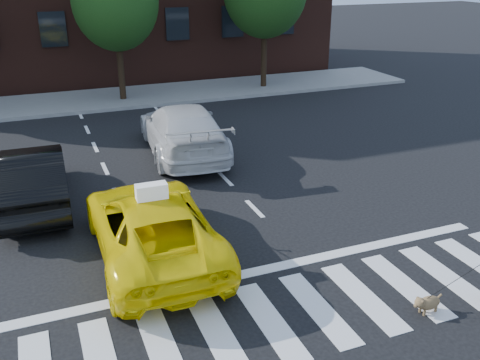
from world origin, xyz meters
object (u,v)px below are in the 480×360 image
at_px(taxi, 152,225).
at_px(dog, 427,303).
at_px(black_sedan, 32,177).
at_px(white_suv, 183,130).

height_order(taxi, dog, taxi).
relative_size(taxi, dog, 8.13).
height_order(taxi, black_sedan, black_sedan).
distance_m(taxi, dog, 5.77).
height_order(taxi, white_suv, white_suv).
xyz_separation_m(white_suv, dog, (1.70, -10.11, -0.62)).
bearing_deg(dog, black_sedan, 127.89).
xyz_separation_m(taxi, black_sedan, (-2.30, 3.75, 0.05)).
bearing_deg(black_sedan, dog, 131.63).
height_order(white_suv, dog, white_suv).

